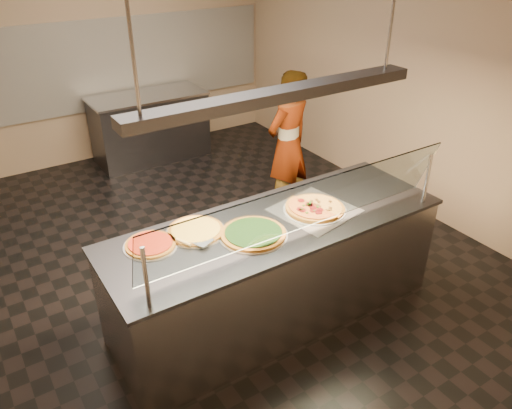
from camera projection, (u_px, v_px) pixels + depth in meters
ground at (209, 249)px, 5.23m from camera, size 5.00×6.00×0.02m
wall_back at (99, 50)px, 6.70m from camera, size 5.00×0.02×3.00m
wall_front at (503, 290)px, 2.29m from camera, size 5.00×0.02×3.00m
wall_right at (398, 72)px, 5.68m from camera, size 0.02×6.00×3.00m
tile_band at (102, 65)px, 6.78m from camera, size 4.90×0.02×1.20m
serving_counter at (276, 270)px, 4.14m from camera, size 2.78×0.94×0.93m
sneeze_guard at (305, 207)px, 3.51m from camera, size 2.54×0.18×0.54m
perforated_tray at (314, 210)px, 4.07m from camera, size 0.68×0.68×0.01m
half_pizza_pepperoni at (303, 210)px, 4.00m from camera, size 0.32×0.52×0.05m
half_pizza_sausage at (325, 204)px, 4.11m from camera, size 0.32×0.52×0.04m
pizza_spinach at (253, 233)px, 3.74m from camera, size 0.52×0.52×0.03m
pizza_cheese at (195, 230)px, 3.78m from camera, size 0.46×0.46×0.03m
pizza_tomato at (150, 244)px, 3.61m from camera, size 0.39×0.39×0.03m
pizza_spatula at (191, 241)px, 3.62m from camera, size 0.25×0.21×0.02m
prep_table at (150, 127)px, 7.08m from camera, size 1.58×0.74×0.93m
worker at (288, 145)px, 5.53m from camera, size 0.68×0.53×1.66m
heat_lamp_housing at (280, 95)px, 3.41m from camera, size 2.30×0.18×0.08m
lamp_rod_left at (130, 25)px, 2.67m from camera, size 0.02×0.02×1.01m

